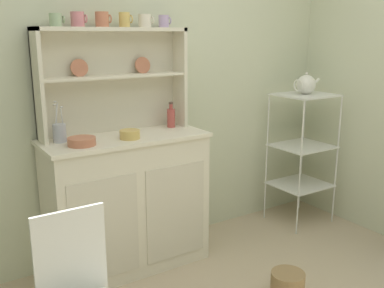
% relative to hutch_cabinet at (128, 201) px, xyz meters
% --- Properties ---
extents(wall_back, '(3.84, 0.05, 2.50)m').
position_rel_hutch_cabinet_xyz_m(wall_back, '(0.28, 0.26, 0.78)').
color(wall_back, beige).
rests_on(wall_back, ground).
extents(hutch_cabinet, '(1.06, 0.45, 0.91)m').
position_rel_hutch_cabinet_xyz_m(hutch_cabinet, '(0.00, 0.00, 0.00)').
color(hutch_cabinet, silver).
rests_on(hutch_cabinet, ground).
extents(hutch_shelf_unit, '(0.99, 0.18, 0.68)m').
position_rel_hutch_cabinet_xyz_m(hutch_shelf_unit, '(-0.00, 0.16, 0.84)').
color(hutch_shelf_unit, beige).
rests_on(hutch_shelf_unit, hutch_cabinet).
extents(bakers_rack, '(0.44, 0.40, 1.08)m').
position_rel_hutch_cabinet_xyz_m(bakers_rack, '(1.53, -0.09, 0.22)').
color(bakers_rack, silver).
rests_on(bakers_rack, ground).
extents(floor_basket, '(0.20, 0.20, 0.16)m').
position_rel_hutch_cabinet_xyz_m(floor_basket, '(0.63, -0.87, -0.39)').
color(floor_basket, '#93754C').
rests_on(floor_basket, ground).
extents(cup_sage_0, '(0.09, 0.07, 0.08)m').
position_rel_hutch_cabinet_xyz_m(cup_sage_0, '(-0.35, 0.12, 1.16)').
color(cup_sage_0, '#9EB78E').
rests_on(cup_sage_0, hutch_shelf_unit).
extents(cup_rose_1, '(0.09, 0.08, 0.09)m').
position_rel_hutch_cabinet_xyz_m(cup_rose_1, '(-0.22, 0.12, 1.16)').
color(cup_rose_1, '#D17A84').
rests_on(cup_rose_1, hutch_shelf_unit).
extents(cup_terracotta_2, '(0.10, 0.08, 0.09)m').
position_rel_hutch_cabinet_xyz_m(cup_terracotta_2, '(-0.07, 0.12, 1.17)').
color(cup_terracotta_2, '#C67556').
rests_on(cup_terracotta_2, hutch_shelf_unit).
extents(cup_gold_3, '(0.08, 0.07, 0.09)m').
position_rel_hutch_cabinet_xyz_m(cup_gold_3, '(0.08, 0.12, 1.17)').
color(cup_gold_3, '#DBB760').
rests_on(cup_gold_3, hutch_shelf_unit).
extents(cup_cream_4, '(0.10, 0.08, 0.08)m').
position_rel_hutch_cabinet_xyz_m(cup_cream_4, '(0.23, 0.12, 1.16)').
color(cup_cream_4, silver).
rests_on(cup_cream_4, hutch_shelf_unit).
extents(cup_lilac_5, '(0.08, 0.07, 0.08)m').
position_rel_hutch_cabinet_xyz_m(cup_lilac_5, '(0.37, 0.12, 1.16)').
color(cup_lilac_5, '#B79ECC').
rests_on(cup_lilac_5, hutch_shelf_unit).
extents(bowl_mixing_large, '(0.16, 0.16, 0.05)m').
position_rel_hutch_cabinet_xyz_m(bowl_mixing_large, '(-0.31, -0.07, 0.47)').
color(bowl_mixing_large, '#C67556').
rests_on(bowl_mixing_large, hutch_cabinet).
extents(bowl_floral_medium, '(0.13, 0.13, 0.05)m').
position_rel_hutch_cabinet_xyz_m(bowl_floral_medium, '(-0.00, -0.07, 0.47)').
color(bowl_floral_medium, '#DBB760').
rests_on(bowl_floral_medium, hutch_cabinet).
extents(jam_bottle, '(0.06, 0.06, 0.18)m').
position_rel_hutch_cabinet_xyz_m(jam_bottle, '(0.39, 0.09, 0.52)').
color(jam_bottle, '#B74C47').
rests_on(jam_bottle, hutch_cabinet).
extents(utensil_jar, '(0.08, 0.08, 0.25)m').
position_rel_hutch_cabinet_xyz_m(utensil_jar, '(-0.39, 0.08, 0.50)').
color(utensil_jar, '#B2B7C6').
rests_on(utensil_jar, hutch_cabinet).
extents(porcelain_teapot, '(0.24, 0.15, 0.17)m').
position_rel_hutch_cabinet_xyz_m(porcelain_teapot, '(1.53, -0.09, 0.69)').
color(porcelain_teapot, white).
rests_on(porcelain_teapot, bakers_rack).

